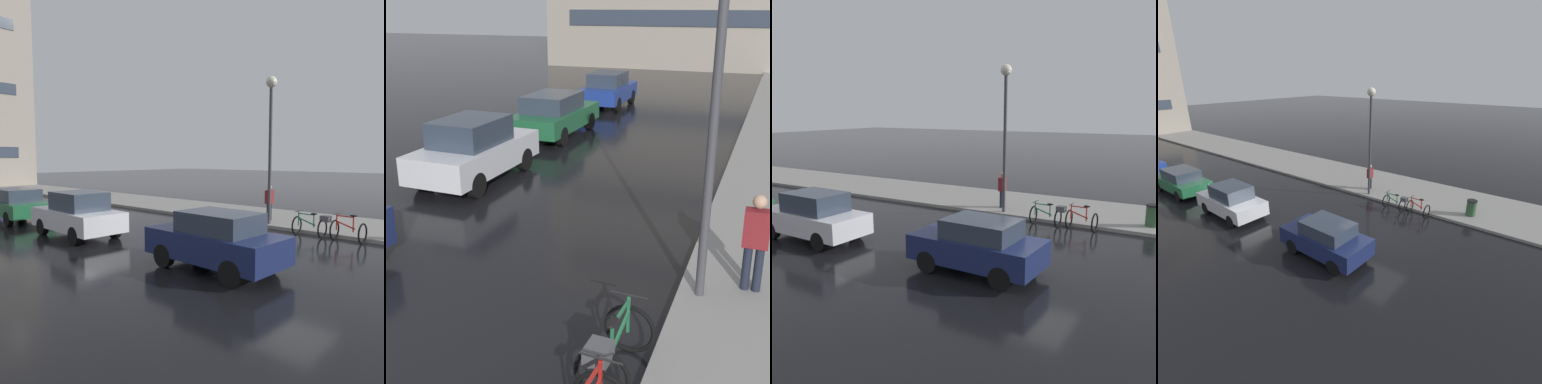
{
  "view_description": "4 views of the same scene",
  "coord_description": "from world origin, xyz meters",
  "views": [
    {
      "loc": [
        -10.07,
        -5.31,
        2.95
      ],
      "look_at": [
        0.35,
        4.24,
        1.68
      ],
      "focal_mm": 35.0,
      "sensor_mm": 36.0,
      "label": 1
    },
    {
      "loc": [
        4.78,
        -4.67,
        4.52
      ],
      "look_at": [
        1.27,
        4.64,
        1.0
      ],
      "focal_mm": 50.0,
      "sensor_mm": 36.0,
      "label": 2
    },
    {
      "loc": [
        -12.6,
        -4.76,
        4.56
      ],
      "look_at": [
        0.46,
        2.98,
        1.61
      ],
      "focal_mm": 40.0,
      "sensor_mm": 36.0,
      "label": 3
    },
    {
      "loc": [
        -10.37,
        -6.52,
        7.05
      ],
      "look_at": [
        1.72,
        2.79,
        1.02
      ],
      "focal_mm": 28.0,
      "sensor_mm": 36.0,
      "label": 4
    }
  ],
  "objects": [
    {
      "name": "car_green",
      "position": [
        -2.73,
        12.82,
        0.78
      ],
      "size": [
        1.94,
        4.35,
        1.52
      ],
      "color": "#1E6038",
      "rests_on": "ground"
    },
    {
      "name": "car_white",
      "position": [
        -2.7,
        7.28,
        0.84
      ],
      "size": [
        1.92,
        4.11,
        1.71
      ],
      "color": "silver",
      "rests_on": "ground"
    },
    {
      "name": "streetlamp",
      "position": [
        3.95,
        3.03,
        4.48
      ],
      "size": [
        0.47,
        0.47,
        6.38
      ],
      "color": "#424247",
      "rests_on": "ground"
    },
    {
      "name": "car_blue",
      "position": [
        -2.65,
        19.01,
        0.79
      ],
      "size": [
        1.75,
        3.78,
        1.57
      ],
      "color": "navy",
      "rests_on": "ground"
    },
    {
      "name": "bicycle_second",
      "position": [
        3.21,
        0.71,
        0.48
      ],
      "size": [
        0.78,
        1.39,
        0.94
      ],
      "color": "black",
      "rests_on": "ground"
    },
    {
      "name": "pedestrian",
      "position": [
        4.69,
        3.47,
        1.0
      ],
      "size": [
        0.4,
        0.24,
        1.77
      ],
      "color": "#1E2333",
      "rests_on": "ground"
    }
  ]
}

